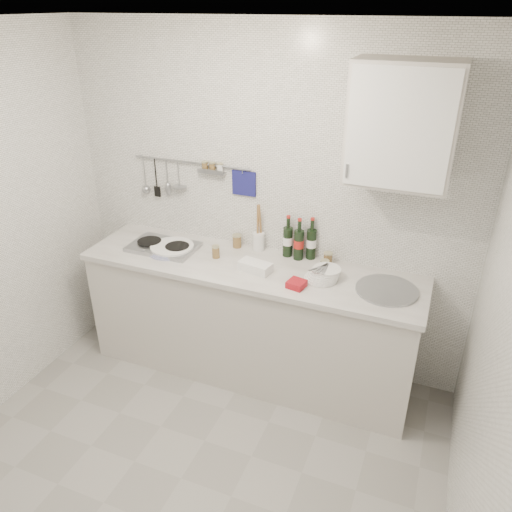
{
  "coord_description": "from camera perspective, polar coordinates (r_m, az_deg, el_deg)",
  "views": [
    {
      "loc": [
        1.19,
        -1.75,
        2.58
      ],
      "look_at": [
        0.13,
        0.9,
        1.11
      ],
      "focal_mm": 35.0,
      "sensor_mm": 36.0,
      "label": 1
    }
  ],
  "objects": [
    {
      "name": "ceiling",
      "position": [
        2.12,
        -13.61,
        24.43
      ],
      "size": [
        3.0,
        3.0,
        0.0
      ],
      "primitive_type": "plane",
      "rotation": [
        3.14,
        0.0,
        0.0
      ],
      "color": "silver",
      "rests_on": "back_wall"
    },
    {
      "name": "plate_stack_sink",
      "position": [
        3.34,
        7.72,
        -2.05
      ],
      "size": [
        0.24,
        0.23,
        0.09
      ],
      "rotation": [
        0.0,
        0.0,
        -0.27
      ],
      "color": "white",
      "rests_on": "counter"
    },
    {
      "name": "plate_stack_hob",
      "position": [
        3.75,
        -9.69,
        0.89
      ],
      "size": [
        0.34,
        0.34,
        0.04
      ],
      "rotation": [
        0.0,
        0.0,
        -0.18
      ],
      "color": "#4D57B0",
      "rests_on": "counter"
    },
    {
      "name": "back_wall",
      "position": [
        3.62,
        1.08,
        5.68
      ],
      "size": [
        3.0,
        0.02,
        2.5
      ],
      "primitive_type": "cube",
      "color": "silver",
      "rests_on": "floor"
    },
    {
      "name": "butter_dish",
      "position": [
        3.41,
        -0.08,
        -1.24
      ],
      "size": [
        0.24,
        0.15,
        0.07
      ],
      "primitive_type": "cube",
      "rotation": [
        0.0,
        0.0,
        -0.19
      ],
      "color": "white",
      "rests_on": "counter"
    },
    {
      "name": "jar_b",
      "position": [
        3.54,
        8.22,
        -0.24
      ],
      "size": [
        0.06,
        0.06,
        0.09
      ],
      "rotation": [
        0.0,
        0.0,
        0.12
      ],
      "color": "brown",
      "rests_on": "counter"
    },
    {
      "name": "jar_a",
      "position": [
        3.74,
        -2.18,
        1.74
      ],
      "size": [
        0.07,
        0.07,
        0.1
      ],
      "rotation": [
        0.0,
        0.0,
        0.28
      ],
      "color": "brown",
      "rests_on": "counter"
    },
    {
      "name": "floor",
      "position": [
        3.34,
        -8.56,
        -23.83
      ],
      "size": [
        3.0,
        3.0,
        0.0
      ],
      "primitive_type": "plane",
      "color": "gray",
      "rests_on": "ground"
    },
    {
      "name": "strawberry_punnet",
      "position": [
        3.24,
        4.65,
        -3.21
      ],
      "size": [
        0.13,
        0.13,
        0.04
      ],
      "primitive_type": "cube",
      "rotation": [
        0.0,
        0.0,
        -0.2
      ],
      "color": "red",
      "rests_on": "counter"
    },
    {
      "name": "wall_cabinet",
      "position": [
        3.05,
        16.43,
        14.26
      ],
      "size": [
        0.6,
        0.38,
        0.7
      ],
      "color": "#BCB6AD",
      "rests_on": "back_wall"
    },
    {
      "name": "wine_bottles",
      "position": [
        3.55,
        4.98,
        2.07
      ],
      "size": [
        0.24,
        0.12,
        0.31
      ],
      "rotation": [
        0.0,
        0.0,
        0.15
      ],
      "color": "black",
      "rests_on": "counter"
    },
    {
      "name": "wall_rail",
      "position": [
        3.77,
        -7.68,
        9.18
      ],
      "size": [
        0.98,
        0.09,
        0.34
      ],
      "color": "#93969B",
      "rests_on": "back_wall"
    },
    {
      "name": "jar_c",
      "position": [
        3.45,
        7.84,
        -1.07
      ],
      "size": [
        0.06,
        0.06,
        0.08
      ],
      "rotation": [
        0.0,
        0.0,
        -0.25
      ],
      "color": "brown",
      "rests_on": "counter"
    },
    {
      "name": "utensil_crock",
      "position": [
        3.68,
        0.3,
        1.96
      ],
      "size": [
        0.09,
        0.09,
        0.37
      ],
      "rotation": [
        0.0,
        0.0,
        -0.02
      ],
      "color": "white",
      "rests_on": "counter"
    },
    {
      "name": "jar_d",
      "position": [
        3.6,
        -4.62,
        0.5
      ],
      "size": [
        0.06,
        0.06,
        0.09
      ],
      "rotation": [
        0.0,
        0.0,
        0.06
      ],
      "color": "brown",
      "rests_on": "counter"
    },
    {
      "name": "counter",
      "position": [
        3.76,
        -0.58,
        -7.58
      ],
      "size": [
        2.44,
        0.64,
        0.96
      ],
      "color": "#BCB6AD",
      "rests_on": "floor"
    },
    {
      "name": "wall_right",
      "position": [
        2.22,
        25.7,
        -12.79
      ],
      "size": [
        0.02,
        2.8,
        2.5
      ],
      "primitive_type": "cube",
      "color": "silver",
      "rests_on": "floor"
    }
  ]
}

